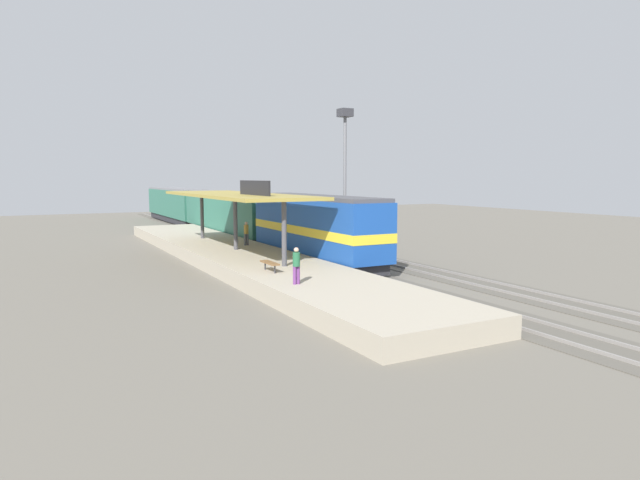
% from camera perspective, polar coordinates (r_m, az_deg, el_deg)
% --- Properties ---
extents(ground_plane, '(120.00, 120.00, 0.00)m').
position_cam_1_polar(ground_plane, '(40.95, 0.13, -1.67)').
color(ground_plane, '#666056').
extents(track_near, '(3.20, 110.00, 0.16)m').
position_cam_1_polar(track_near, '(40.05, -2.39, -1.82)').
color(track_near, '#565249').
rests_on(track_near, ground).
extents(track_far, '(3.20, 110.00, 0.16)m').
position_cam_1_polar(track_far, '(42.22, 3.25, -1.39)').
color(track_far, '#565249').
rests_on(track_far, ground).
extents(platform, '(6.00, 44.00, 0.90)m').
position_cam_1_polar(platform, '(38.25, -8.62, -1.64)').
color(platform, '#A89E89').
rests_on(platform, ground).
extents(station_canopy, '(5.20, 18.00, 4.70)m').
position_cam_1_polar(station_canopy, '(37.80, -8.68, 4.48)').
color(station_canopy, '#47474C').
rests_on(station_canopy, platform).
extents(platform_bench, '(0.44, 1.70, 0.50)m').
position_cam_1_polar(platform_bench, '(29.06, -5.17, -2.38)').
color(platform_bench, '#333338').
rests_on(platform_bench, platform).
extents(locomotive, '(2.93, 14.43, 4.44)m').
position_cam_1_polar(locomotive, '(37.14, -0.44, 1.23)').
color(locomotive, '#28282D').
rests_on(locomotive, track_near).
extents(passenger_carriage_front, '(2.90, 20.00, 4.24)m').
position_cam_1_polar(passenger_carriage_front, '(53.71, -9.37, 2.67)').
color(passenger_carriage_front, '#28282D').
rests_on(passenger_carriage_front, track_near).
extents(passenger_carriage_rear, '(2.90, 20.00, 4.24)m').
position_cam_1_polar(passenger_carriage_rear, '(73.69, -14.57, 3.56)').
color(passenger_carriage_rear, '#28282D').
rests_on(passenger_carriage_rear, track_near).
extents(light_mast, '(1.10, 1.10, 11.70)m').
position_cam_1_polar(light_mast, '(49.09, 2.58, 9.50)').
color(light_mast, slate).
rests_on(light_mast, ground).
extents(person_waiting, '(0.34, 0.34, 1.71)m').
position_cam_1_polar(person_waiting, '(40.37, -7.58, 0.81)').
color(person_waiting, '#4C4C51').
rests_on(person_waiting, platform).
extents(person_walking, '(0.34, 0.34, 1.71)m').
position_cam_1_polar(person_walking, '(25.48, -2.44, -2.45)').
color(person_walking, '#663375').
rests_on(person_walking, platform).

